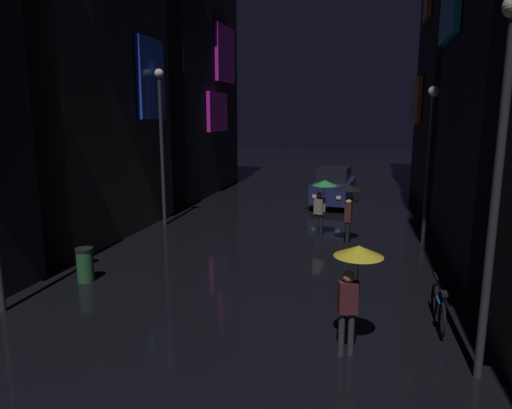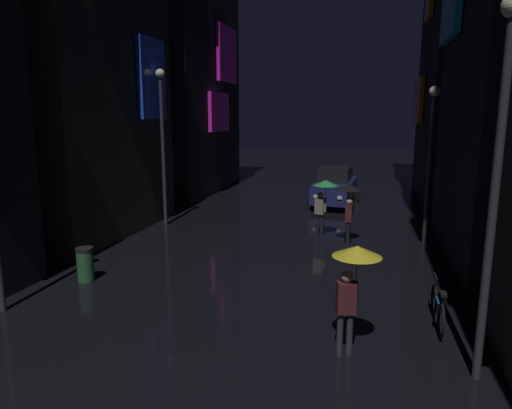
% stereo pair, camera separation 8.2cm
% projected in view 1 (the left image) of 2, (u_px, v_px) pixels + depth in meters
% --- Properties ---
extents(building_left_far, '(4.25, 8.79, 14.93)m').
position_uv_depth(building_left_far, '(181.00, 60.00, 25.63)').
color(building_left_far, black).
rests_on(building_left_far, ground).
extents(pedestrian_foreground_right_black, '(0.90, 0.90, 2.12)m').
position_uv_depth(pedestrian_foreground_right_black, '(348.00, 197.00, 15.60)').
color(pedestrian_foreground_right_black, black).
rests_on(pedestrian_foreground_right_black, ground).
extents(pedestrian_midstreet_centre_green, '(0.90, 0.90, 2.12)m').
position_uv_depth(pedestrian_midstreet_centre_green, '(323.00, 192.00, 16.62)').
color(pedestrian_midstreet_centre_green, black).
rests_on(pedestrian_midstreet_centre_green, ground).
extents(pedestrian_far_right_yellow, '(0.90, 0.90, 2.12)m').
position_uv_depth(pedestrian_far_right_yellow, '(355.00, 270.00, 8.30)').
color(pedestrian_far_right_yellow, '#2D2D38').
rests_on(pedestrian_far_right_yellow, ground).
extents(bicycle_parked_at_storefront, '(0.12, 1.82, 0.96)m').
position_uv_depth(bicycle_parked_at_storefront, '(438.00, 308.00, 9.72)').
color(bicycle_parked_at_storefront, black).
rests_on(bicycle_parked_at_storefront, ground).
extents(car_distant, '(2.47, 4.26, 1.92)m').
position_uv_depth(car_distant, '(334.00, 187.00, 22.67)').
color(car_distant, navy).
rests_on(car_distant, ground).
extents(streetlamp_right_near, '(0.36, 0.36, 6.19)m').
position_uv_depth(streetlamp_right_near, '(500.00, 156.00, 7.13)').
color(streetlamp_right_near, '#2D2D33').
rests_on(streetlamp_right_near, ground).
extents(streetlamp_right_far, '(0.36, 0.36, 5.38)m').
position_uv_depth(streetlamp_right_far, '(430.00, 147.00, 15.39)').
color(streetlamp_right_far, '#2D2D33').
rests_on(streetlamp_right_far, ground).
extents(streetlamp_left_far, '(0.36, 0.36, 6.19)m').
position_uv_depth(streetlamp_left_far, '(161.00, 131.00, 18.00)').
color(streetlamp_left_far, '#2D2D33').
rests_on(streetlamp_left_far, ground).
extents(trash_bin, '(0.46, 0.46, 0.93)m').
position_uv_depth(trash_bin, '(85.00, 265.00, 12.31)').
color(trash_bin, '#265933').
rests_on(trash_bin, ground).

